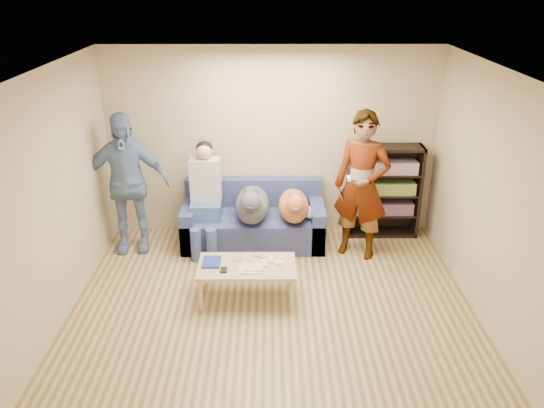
{
  "coord_description": "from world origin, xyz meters",
  "views": [
    {
      "loc": [
        -0.03,
        -4.48,
        3.44
      ],
      "look_at": [
        0.0,
        1.2,
        0.95
      ],
      "focal_mm": 35.0,
      "sensor_mm": 36.0,
      "label": 1
    }
  ],
  "objects_px": {
    "camera_silver": "(237,258)",
    "coffee_table": "(247,269)",
    "notebook_blue": "(212,262)",
    "sofa": "(254,222)",
    "person_standing_right": "(362,186)",
    "person_standing_left": "(126,183)",
    "dog_gray": "(252,205)",
    "bookshelf": "(383,189)",
    "person_seated": "(205,193)",
    "dog_tan": "(294,206)"
  },
  "relations": [
    {
      "from": "camera_silver",
      "to": "coffee_table",
      "type": "xyz_separation_m",
      "value": [
        0.12,
        -0.12,
        -0.07
      ]
    },
    {
      "from": "notebook_blue",
      "to": "camera_silver",
      "type": "bearing_deg",
      "value": 14.04
    },
    {
      "from": "notebook_blue",
      "to": "sofa",
      "type": "relative_size",
      "value": 0.14
    },
    {
      "from": "person_standing_right",
      "to": "coffee_table",
      "type": "xyz_separation_m",
      "value": [
        -1.42,
        -1.03,
        -0.59
      ]
    },
    {
      "from": "sofa",
      "to": "coffee_table",
      "type": "distance_m",
      "value": 1.4
    },
    {
      "from": "camera_silver",
      "to": "sofa",
      "type": "xyz_separation_m",
      "value": [
        0.16,
        1.28,
        -0.16
      ]
    },
    {
      "from": "person_standing_right",
      "to": "sofa",
      "type": "xyz_separation_m",
      "value": [
        -1.39,
        0.37,
        -0.68
      ]
    },
    {
      "from": "person_standing_left",
      "to": "dog_gray",
      "type": "height_order",
      "value": "person_standing_left"
    },
    {
      "from": "bookshelf",
      "to": "dog_gray",
      "type": "bearing_deg",
      "value": -165.21
    },
    {
      "from": "notebook_blue",
      "to": "sofa",
      "type": "xyz_separation_m",
      "value": [
        0.44,
        1.35,
        -0.15
      ]
    },
    {
      "from": "sofa",
      "to": "notebook_blue",
      "type": "bearing_deg",
      "value": -107.97
    },
    {
      "from": "coffee_table",
      "to": "notebook_blue",
      "type": "bearing_deg",
      "value": 172.87
    },
    {
      "from": "person_standing_left",
      "to": "dog_gray",
      "type": "relative_size",
      "value": 1.48
    },
    {
      "from": "person_seated",
      "to": "dog_tan",
      "type": "xyz_separation_m",
      "value": [
        1.16,
        -0.1,
        -0.14
      ]
    },
    {
      "from": "person_standing_right",
      "to": "coffee_table",
      "type": "bearing_deg",
      "value": -120.94
    },
    {
      "from": "dog_tan",
      "to": "coffee_table",
      "type": "distance_m",
      "value": 1.33
    },
    {
      "from": "notebook_blue",
      "to": "bookshelf",
      "type": "distance_m",
      "value": 2.75
    },
    {
      "from": "camera_silver",
      "to": "dog_gray",
      "type": "xyz_separation_m",
      "value": [
        0.15,
        1.03,
        0.21
      ]
    },
    {
      "from": "person_standing_left",
      "to": "notebook_blue",
      "type": "relative_size",
      "value": 7.22
    },
    {
      "from": "person_standing_left",
      "to": "camera_silver",
      "type": "xyz_separation_m",
      "value": [
        1.48,
        -1.08,
        -0.49
      ]
    },
    {
      "from": "person_standing_left",
      "to": "notebook_blue",
      "type": "height_order",
      "value": "person_standing_left"
    },
    {
      "from": "person_seated",
      "to": "dog_gray",
      "type": "distance_m",
      "value": 0.64
    },
    {
      "from": "person_standing_left",
      "to": "coffee_table",
      "type": "distance_m",
      "value": 2.08
    },
    {
      "from": "person_seated",
      "to": "bookshelf",
      "type": "xyz_separation_m",
      "value": [
        2.42,
        0.36,
        -0.09
      ]
    },
    {
      "from": "dog_gray",
      "to": "bookshelf",
      "type": "bearing_deg",
      "value": 14.79
    },
    {
      "from": "person_standing_right",
      "to": "bookshelf",
      "type": "distance_m",
      "value": 0.78
    },
    {
      "from": "person_standing_right",
      "to": "notebook_blue",
      "type": "relative_size",
      "value": 7.41
    },
    {
      "from": "person_standing_left",
      "to": "dog_tan",
      "type": "xyz_separation_m",
      "value": [
        2.18,
        -0.04,
        -0.31
      ]
    },
    {
      "from": "sofa",
      "to": "person_standing_right",
      "type": "bearing_deg",
      "value": -14.76
    },
    {
      "from": "person_standing_left",
      "to": "bookshelf",
      "type": "xyz_separation_m",
      "value": [
        3.44,
        0.43,
        -0.26
      ]
    },
    {
      "from": "person_seated",
      "to": "bookshelf",
      "type": "relative_size",
      "value": 1.13
    },
    {
      "from": "person_standing_left",
      "to": "dog_tan",
      "type": "distance_m",
      "value": 2.2
    },
    {
      "from": "person_standing_right",
      "to": "notebook_blue",
      "type": "distance_m",
      "value": 2.14
    },
    {
      "from": "dog_tan",
      "to": "bookshelf",
      "type": "bearing_deg",
      "value": 20.23
    },
    {
      "from": "person_standing_left",
      "to": "coffee_table",
      "type": "bearing_deg",
      "value": -42.37
    },
    {
      "from": "person_standing_right",
      "to": "dog_tan",
      "type": "height_order",
      "value": "person_standing_right"
    },
    {
      "from": "sofa",
      "to": "coffee_table",
      "type": "relative_size",
      "value": 1.73
    },
    {
      "from": "notebook_blue",
      "to": "dog_tan",
      "type": "distance_m",
      "value": 1.5
    },
    {
      "from": "person_seated",
      "to": "coffee_table",
      "type": "xyz_separation_m",
      "value": [
        0.59,
        -1.27,
        -0.4
      ]
    },
    {
      "from": "notebook_blue",
      "to": "bookshelf",
      "type": "bearing_deg",
      "value": 35.24
    },
    {
      "from": "bookshelf",
      "to": "camera_silver",
      "type": "bearing_deg",
      "value": -142.34
    },
    {
      "from": "camera_silver",
      "to": "person_seated",
      "type": "relative_size",
      "value": 0.07
    },
    {
      "from": "notebook_blue",
      "to": "bookshelf",
      "type": "height_order",
      "value": "bookshelf"
    },
    {
      "from": "dog_gray",
      "to": "dog_tan",
      "type": "height_order",
      "value": "dog_gray"
    },
    {
      "from": "coffee_table",
      "to": "bookshelf",
      "type": "xyz_separation_m",
      "value": [
        1.84,
        1.63,
        0.31
      ]
    },
    {
      "from": "notebook_blue",
      "to": "camera_silver",
      "type": "distance_m",
      "value": 0.29
    },
    {
      "from": "person_standing_right",
      "to": "person_standing_left",
      "type": "height_order",
      "value": "person_standing_right"
    },
    {
      "from": "camera_silver",
      "to": "sofa",
      "type": "bearing_deg",
      "value": 83.0
    },
    {
      "from": "person_standing_left",
      "to": "coffee_table",
      "type": "relative_size",
      "value": 1.71
    },
    {
      "from": "dog_tan",
      "to": "bookshelf",
      "type": "relative_size",
      "value": 0.89
    }
  ]
}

